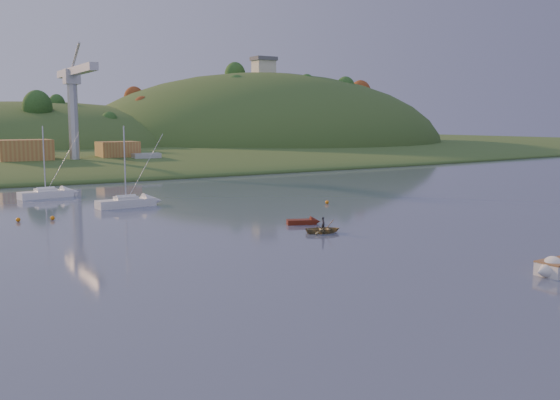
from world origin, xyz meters
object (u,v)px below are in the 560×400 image
sailboat_far (46,193)px  red_tender (308,222)px  sailboat_near (126,202)px  canoe (323,229)px

sailboat_far → red_tender: 44.42m
sailboat_near → red_tender: 27.08m
sailboat_near → red_tender: size_ratio=2.72×
sailboat_near → canoe: size_ratio=3.01×
sailboat_near → sailboat_far: (-6.92, 15.93, -0.00)m
sailboat_near → sailboat_far: bearing=108.8°
sailboat_near → canoe: 31.24m
sailboat_near → sailboat_far: size_ratio=1.01×
sailboat_near → red_tender: sailboat_near is taller
sailboat_near → red_tender: (12.65, -23.94, -0.44)m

